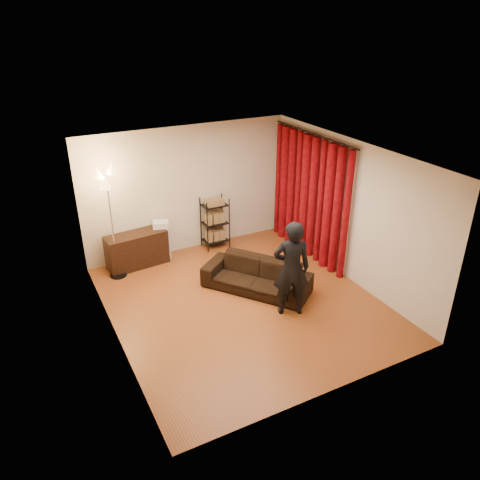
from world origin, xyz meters
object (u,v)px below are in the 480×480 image
sofa (257,276)px  media_cabinet (137,250)px  person (291,269)px  storage_boxes (162,239)px  wire_shelf (215,223)px  floor_lamp (112,225)px

sofa → media_cabinet: 2.59m
person → storage_boxes: 3.24m
storage_boxes → media_cabinet: bearing=-171.5°
wire_shelf → floor_lamp: floor_lamp is taller
sofa → person: size_ratio=1.16×
wire_shelf → storage_boxes: bearing=172.1°
wire_shelf → floor_lamp: (-2.26, -0.29, 0.53)m
person → media_cabinet: bearing=-33.5°
sofa → storage_boxes: storage_boxes is taller
media_cabinet → wire_shelf: wire_shelf is taller
media_cabinet → floor_lamp: 0.92m
sofa → media_cabinet: bearing=-176.0°
person → floor_lamp: floor_lamp is taller
sofa → floor_lamp: floor_lamp is taller
media_cabinet → storage_boxes: (0.57, 0.08, 0.07)m
storage_boxes → floor_lamp: bearing=-162.6°
sofa → media_cabinet: (-1.70, 1.95, 0.07)m
floor_lamp → wire_shelf: bearing=7.4°
sofa → floor_lamp: 2.89m
storage_boxes → floor_lamp: size_ratio=0.38×
sofa → wire_shelf: (0.08, 2.00, 0.28)m
person → storage_boxes: person is taller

